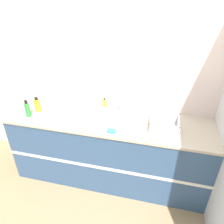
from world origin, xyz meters
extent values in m
plane|color=#937A56|center=(0.00, 0.00, 0.00)|extent=(12.00, 12.00, 0.00)
cube|color=silver|center=(0.00, 0.66, 1.30)|extent=(4.78, 0.06, 2.60)
cube|color=#33517A|center=(0.00, 0.32, 0.44)|extent=(2.38, 0.63, 0.88)
cube|color=white|center=(0.00, 0.00, 0.44)|extent=(2.38, 0.01, 0.04)
cube|color=#B2A893|center=(0.00, 0.32, 0.90)|extent=(2.40, 0.66, 0.03)
cube|color=silver|center=(0.10, 0.33, 0.92)|extent=(0.55, 0.41, 0.02)
cylinder|color=silver|center=(0.10, 0.51, 1.03)|extent=(0.02, 0.02, 0.19)
cylinder|color=silver|center=(0.10, 0.45, 1.13)|extent=(0.02, 0.13, 0.02)
cylinder|color=#4C4C51|center=(-0.45, 0.28, 0.92)|extent=(0.09, 0.09, 0.01)
cylinder|color=white|center=(-0.45, 0.28, 1.04)|extent=(0.12, 0.12, 0.24)
cube|color=#B7BABF|center=(0.62, 0.28, 0.92)|extent=(0.30, 0.26, 0.01)
cube|color=#B7BABF|center=(0.62, 0.15, 0.98)|extent=(0.30, 0.01, 0.11)
cube|color=#B7BABF|center=(0.62, 0.40, 0.98)|extent=(0.30, 0.01, 0.11)
cube|color=#B7BABF|center=(0.47, 0.28, 0.98)|extent=(0.01, 0.26, 0.11)
cube|color=#B7BABF|center=(0.76, 0.28, 0.98)|extent=(0.01, 0.26, 0.11)
cylinder|color=#2D8C3D|center=(-0.94, 0.16, 1.00)|extent=(0.06, 0.06, 0.17)
cylinder|color=black|center=(-0.94, 0.16, 1.10)|extent=(0.03, 0.03, 0.04)
cylinder|color=yellow|center=(-0.89, 0.30, 0.99)|extent=(0.07, 0.07, 0.15)
cylinder|color=black|center=(-0.89, 0.30, 1.08)|extent=(0.04, 0.04, 0.03)
cylinder|color=gold|center=(-0.12, 0.57, 0.97)|extent=(0.05, 0.05, 0.11)
cylinder|color=black|center=(-0.12, 0.57, 1.03)|extent=(0.02, 0.02, 0.02)
cube|color=#3399BF|center=(0.08, 0.08, 0.93)|extent=(0.09, 0.06, 0.02)
camera|label=1|loc=(0.52, -1.72, 2.29)|focal=35.00mm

